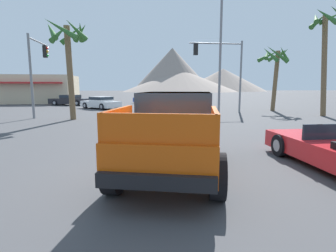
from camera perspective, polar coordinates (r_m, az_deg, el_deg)
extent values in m
plane|color=#424244|center=(6.51, -1.36, -10.16)|extent=(320.00, 320.00, 0.00)
cube|color=#CC4C0C|center=(6.30, 1.04, -2.80)|extent=(2.99, 4.88, 0.69)
cube|color=#CC4C0C|center=(7.11, 1.90, 4.32)|extent=(2.22, 2.37, 0.75)
cube|color=#1E2833|center=(7.10, 1.91, 5.41)|extent=(2.27, 2.42, 0.48)
cube|color=#CC4C0C|center=(5.18, -10.85, 1.13)|extent=(0.52, 1.78, 0.48)
cube|color=#CC4C0C|center=(4.92, 10.14, 0.77)|extent=(0.52, 1.78, 0.48)
cube|color=#CC4C0C|center=(4.12, -2.36, -0.58)|extent=(1.82, 0.53, 0.48)
cube|color=black|center=(8.62, 2.81, -1.27)|extent=(1.88, 0.62, 0.24)
cube|color=black|center=(4.15, -2.73, -12.05)|extent=(1.88, 0.62, 0.24)
cylinder|color=black|center=(7.91, -5.00, -3.50)|extent=(0.50, 0.93, 0.89)
cylinder|color=#232326|center=(7.91, -5.00, -3.50)|extent=(0.42, 0.55, 0.49)
cylinder|color=black|center=(7.73, 9.63, -3.87)|extent=(0.50, 0.93, 0.89)
cylinder|color=#232326|center=(7.73, 9.63, -3.87)|extent=(0.42, 0.55, 0.49)
cylinder|color=black|center=(5.29, -11.74, -9.71)|extent=(0.50, 0.93, 0.89)
cylinder|color=#232326|center=(5.29, -11.74, -9.71)|extent=(0.42, 0.55, 0.49)
cylinder|color=black|center=(5.02, 10.72, -10.70)|extent=(0.50, 0.93, 0.89)
cylinder|color=#232326|center=(5.02, 10.72, -10.70)|extent=(0.42, 0.55, 0.49)
cube|color=#1E2833|center=(8.29, 31.66, -1.06)|extent=(1.53, 0.07, 0.42)
cylinder|color=black|center=(8.63, 23.16, -3.92)|extent=(0.22, 0.66, 0.66)
cylinder|color=#9E9EA3|center=(8.63, 23.16, -3.92)|extent=(0.24, 0.36, 0.36)
cylinder|color=black|center=(9.61, 32.11, -3.34)|extent=(0.22, 0.66, 0.66)
cylinder|color=#9E9EA3|center=(9.61, 32.11, -3.34)|extent=(0.24, 0.36, 0.36)
cube|color=#232328|center=(32.84, -20.60, 5.09)|extent=(4.79, 3.04, 0.60)
cube|color=#232328|center=(32.77, -20.48, 5.99)|extent=(2.26, 2.06, 0.43)
cube|color=#1E2833|center=(32.76, -20.48, 6.08)|extent=(2.30, 2.10, 0.26)
cylinder|color=black|center=(32.88, -23.42, 4.66)|extent=(0.65, 0.39, 0.61)
cylinder|color=#9E9EA3|center=(32.88, -23.42, 4.66)|extent=(0.39, 0.32, 0.34)
cylinder|color=black|center=(34.31, -21.82, 4.88)|extent=(0.65, 0.39, 0.61)
cylinder|color=#9E9EA3|center=(34.31, -21.82, 4.88)|extent=(0.39, 0.32, 0.34)
cylinder|color=black|center=(31.41, -19.23, 4.74)|extent=(0.65, 0.39, 0.61)
cylinder|color=#9E9EA3|center=(31.41, -19.23, 4.74)|extent=(0.39, 0.32, 0.34)
cylinder|color=black|center=(32.90, -17.75, 4.95)|extent=(0.65, 0.39, 0.61)
cylinder|color=#9E9EA3|center=(32.90, -17.75, 4.95)|extent=(0.39, 0.32, 0.34)
cube|color=white|center=(26.48, -14.44, 4.65)|extent=(4.21, 4.17, 0.57)
cube|color=white|center=(26.37, -14.34, 5.75)|extent=(2.34, 2.34, 0.45)
cube|color=#1E2833|center=(26.37, -14.35, 5.87)|extent=(2.39, 2.39, 0.27)
cylinder|color=black|center=(27.02, -17.54, 4.28)|extent=(0.58, 0.58, 0.60)
cylinder|color=#9E9EA3|center=(27.02, -17.54, 4.28)|extent=(0.40, 0.40, 0.33)
cylinder|color=black|center=(28.02, -14.68, 4.53)|extent=(0.58, 0.58, 0.60)
cylinder|color=#9E9EA3|center=(28.02, -14.68, 4.53)|extent=(0.40, 0.40, 0.33)
cylinder|color=black|center=(24.95, -14.15, 4.10)|extent=(0.58, 0.58, 0.60)
cylinder|color=#9E9EA3|center=(24.95, -14.15, 4.10)|extent=(0.40, 0.40, 0.33)
cylinder|color=black|center=(26.04, -11.20, 4.37)|extent=(0.58, 0.58, 0.60)
cylinder|color=#9E9EA3|center=(26.04, -11.20, 4.37)|extent=(0.40, 0.40, 0.33)
cube|color=#334C9E|center=(36.03, -4.67, 5.82)|extent=(3.72, 4.32, 0.56)
cube|color=#334C9E|center=(36.09, -4.59, 6.61)|extent=(2.23, 2.27, 0.43)
cube|color=#1E2833|center=(36.09, -4.59, 6.69)|extent=(2.28, 2.32, 0.26)
cylinder|color=black|center=(34.53, -4.58, 5.47)|extent=(0.52, 0.63, 0.61)
cylinder|color=#9E9EA3|center=(34.53, -4.58, 5.47)|extent=(0.38, 0.41, 0.34)
cylinder|color=black|center=(35.45, -6.90, 5.51)|extent=(0.52, 0.63, 0.61)
cylinder|color=#9E9EA3|center=(35.45, -6.90, 5.51)|extent=(0.38, 0.41, 0.34)
cylinder|color=black|center=(36.66, -2.50, 5.66)|extent=(0.52, 0.63, 0.61)
cylinder|color=#9E9EA3|center=(36.66, -2.50, 5.66)|extent=(0.38, 0.41, 0.34)
cylinder|color=black|center=(37.54, -4.74, 5.71)|extent=(0.52, 0.63, 0.61)
cylinder|color=#9E9EA3|center=(37.54, -4.74, 5.71)|extent=(0.38, 0.41, 0.34)
cylinder|color=slate|center=(19.69, -27.65, 9.47)|extent=(0.16, 0.16, 5.51)
cylinder|color=slate|center=(21.54, -26.43, 16.09)|extent=(0.11, 3.46, 0.11)
cube|color=black|center=(22.71, -25.19, 14.45)|extent=(0.26, 0.34, 0.90)
sphere|color=red|center=(22.70, -24.87, 15.16)|extent=(0.20, 0.20, 0.20)
sphere|color=orange|center=(22.67, -24.82, 14.49)|extent=(0.20, 0.20, 0.20)
sphere|color=green|center=(22.64, -24.78, 13.81)|extent=(0.20, 0.20, 0.20)
cylinder|color=slate|center=(23.29, 15.53, 10.26)|extent=(0.16, 0.16, 5.88)
cylinder|color=slate|center=(22.82, 10.40, 17.25)|extent=(4.43, 0.11, 0.11)
cube|color=black|center=(22.33, 6.06, 16.24)|extent=(0.34, 0.26, 0.90)
sphere|color=red|center=(22.51, 5.98, 16.88)|extent=(0.20, 0.20, 0.20)
sphere|color=orange|center=(22.47, 5.97, 16.19)|extent=(0.20, 0.20, 0.20)
sphere|color=green|center=(22.44, 5.96, 15.51)|extent=(0.20, 0.20, 0.20)
cylinder|color=slate|center=(15.92, 11.29, 14.45)|extent=(0.14, 0.14, 7.57)
cylinder|color=brown|center=(25.03, 22.32, 8.98)|extent=(0.36, 0.75, 5.18)
cone|color=#2D6028|center=(25.78, 23.73, 14.29)|extent=(0.53, 1.47, 0.88)
cone|color=#2D6028|center=(26.21, 22.62, 14.05)|extent=(1.57, 1.25, 1.19)
cone|color=#2D6028|center=(26.27, 21.05, 14.10)|extent=(2.15, 0.54, 1.24)
cone|color=#2D6028|center=(25.43, 20.75, 14.38)|extent=(1.05, 1.36, 1.10)
cone|color=#2D6028|center=(24.58, 21.41, 14.33)|extent=(1.17, 1.51, 1.43)
cone|color=#2D6028|center=(24.29, 22.74, 14.25)|extent=(1.91, 1.02, 1.59)
cone|color=#2D6028|center=(24.96, 23.93, 14.16)|extent=(1.36, 0.99, 1.30)
cylinder|color=brown|center=(17.76, -20.54, 10.52)|extent=(0.36, 0.82, 5.77)
cone|color=#2D6028|center=(18.22, -18.45, 18.88)|extent=(0.52, 1.38, 1.17)
cone|color=#2D6028|center=(18.65, -18.52, 18.72)|extent=(1.26, 1.41, 1.10)
cone|color=#2D6028|center=(19.08, -20.35, 18.11)|extent=(1.50, 0.47, 1.36)
cone|color=#2D6028|center=(18.87, -22.66, 18.08)|extent=(1.09, 1.46, 1.39)
cone|color=#2D6028|center=(18.03, -24.10, 18.50)|extent=(1.24, 1.84, 1.43)
cone|color=#2D6028|center=(17.33, -22.38, 19.10)|extent=(2.06, 0.74, 1.39)
cone|color=#2D6028|center=(17.62, -19.35, 19.16)|extent=(1.32, 1.34, 1.24)
cylinder|color=brown|center=(22.37, 30.85, 11.13)|extent=(0.36, 1.01, 7.17)
cone|color=#2D6028|center=(23.31, 31.85, 19.37)|extent=(1.46, 1.09, 0.93)
cone|color=#2D6028|center=(23.07, 29.92, 19.27)|extent=(1.75, 0.94, 1.40)
cone|color=#2D6028|center=(22.49, 29.48, 19.78)|extent=(1.26, 1.79, 1.22)
cone|color=#2D6028|center=(21.77, 31.21, 19.89)|extent=(1.13, 1.52, 1.39)
cube|color=beige|center=(39.97, -28.08, 7.08)|extent=(11.80, 6.58, 3.63)
cube|color=red|center=(36.60, -30.24, 8.15)|extent=(10.62, 0.70, 0.20)
cone|color=gray|center=(131.85, 0.96, 12.13)|extent=(40.15, 40.15, 21.12)
cone|color=gray|center=(125.45, 2.60, 9.88)|extent=(53.66, 53.66, 10.52)
cone|color=gray|center=(143.57, 11.86, 9.78)|extent=(44.96, 44.96, 11.77)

